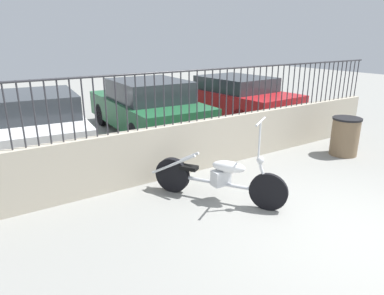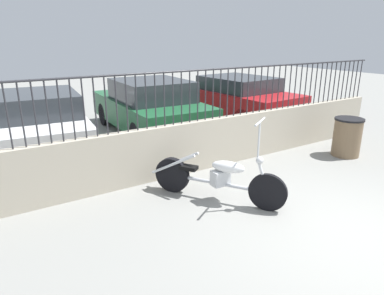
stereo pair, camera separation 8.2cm
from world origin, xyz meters
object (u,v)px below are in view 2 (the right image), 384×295
at_px(motorcycle_silver, 212,177).
at_px(car_white, 40,120).
at_px(trash_bin, 347,137).
at_px(car_red, 234,97).
at_px(car_green, 150,106).

distance_m(motorcycle_silver, car_white, 4.58).
bearing_deg(trash_bin, car_red, 88.05).
xyz_separation_m(car_green, car_red, (2.86, -0.03, -0.02)).
bearing_deg(car_red, motorcycle_silver, 133.84).
bearing_deg(car_green, motorcycle_silver, 169.58).
distance_m(motorcycle_silver, car_red, 5.67).
relative_size(trash_bin, car_green, 0.19).
bearing_deg(car_white, car_red, -84.19).
height_order(car_green, car_red, car_green).
relative_size(trash_bin, car_red, 0.19).
relative_size(motorcycle_silver, trash_bin, 2.34).
bearing_deg(car_green, trash_bin, -143.56).
distance_m(trash_bin, car_white, 6.82).
bearing_deg(trash_bin, motorcycle_silver, -177.70).
bearing_deg(motorcycle_silver, trash_bin, 59.58).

